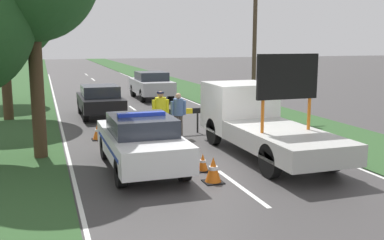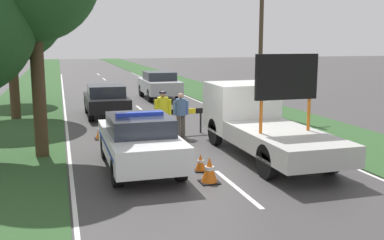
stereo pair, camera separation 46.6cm
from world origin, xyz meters
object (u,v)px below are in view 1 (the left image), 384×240
(traffic_cone_centre_front, at_px, (213,170))
(roadside_tree_mid_right, at_px, (1,17))
(queued_car_sedan_black, at_px, (100,100))
(work_truck, at_px, (257,120))
(road_barrier, at_px, (165,114))
(traffic_cone_near_truck, at_px, (98,132))
(pedestrian_civilian, at_px, (178,111))
(queued_car_sedan_silver, at_px, (151,85))
(traffic_cone_behind_barrier, at_px, (145,123))
(traffic_cone_near_police, at_px, (203,163))
(roadside_tree_mid_left, at_px, (1,2))
(police_officer, at_px, (161,111))
(utility_pole, at_px, (255,32))
(police_car, at_px, (141,141))

(traffic_cone_centre_front, distance_m, roadside_tree_mid_right, 18.71)
(queued_car_sedan_black, bearing_deg, work_truck, 114.56)
(road_barrier, distance_m, queued_car_sedan_black, 5.31)
(traffic_cone_centre_front, distance_m, traffic_cone_near_truck, 6.28)
(road_barrier, xyz_separation_m, traffic_cone_centre_front, (-0.37, -5.99, -0.47))
(roadside_tree_mid_right, bearing_deg, pedestrian_civilian, -60.59)
(work_truck, height_order, traffic_cone_near_truck, work_truck)
(queued_car_sedan_silver, bearing_deg, traffic_cone_behind_barrier, 75.35)
(pedestrian_civilian, distance_m, traffic_cone_near_police, 4.51)
(traffic_cone_behind_barrier, distance_m, queued_car_sedan_black, 4.38)
(work_truck, xyz_separation_m, traffic_cone_near_truck, (-4.58, 3.38, -0.74))
(work_truck, bearing_deg, pedestrian_civilian, -59.71)
(roadside_tree_mid_left, distance_m, roadside_tree_mid_right, 5.86)
(traffic_cone_near_police, distance_m, queued_car_sedan_silver, 15.83)
(traffic_cone_centre_front, relative_size, queued_car_sedan_black, 0.16)
(traffic_cone_near_police, distance_m, traffic_cone_centre_front, 1.03)
(road_barrier, distance_m, traffic_cone_near_truck, 2.56)
(traffic_cone_near_truck, bearing_deg, road_barrier, 1.77)
(work_truck, distance_m, road_barrier, 4.04)
(traffic_cone_near_police, bearing_deg, police_officer, 90.98)
(traffic_cone_near_truck, bearing_deg, police_officer, -16.63)
(road_barrier, relative_size, police_officer, 1.85)
(police_officer, relative_size, roadside_tree_mid_right, 0.26)
(traffic_cone_behind_barrier, relative_size, roadside_tree_mid_left, 0.09)
(road_barrier, bearing_deg, queued_car_sedan_black, 109.56)
(queued_car_sedan_black, distance_m, utility_pole, 8.03)
(police_officer, bearing_deg, roadside_tree_mid_left, -71.30)
(police_car, relative_size, roadside_tree_mid_right, 0.68)
(police_officer, height_order, queued_car_sedan_black, police_officer)
(utility_pole, bearing_deg, queued_car_sedan_silver, 117.02)
(queued_car_sedan_silver, bearing_deg, road_barrier, 79.44)
(police_car, distance_m, traffic_cone_near_truck, 4.23)
(road_barrier, relative_size, roadside_tree_mid_left, 0.42)
(queued_car_sedan_black, height_order, roadside_tree_mid_right, roadside_tree_mid_right)
(traffic_cone_centre_front, relative_size, queued_car_sedan_silver, 0.15)
(road_barrier, height_order, police_officer, police_officer)
(traffic_cone_behind_barrier, distance_m, roadside_tree_mid_right, 12.64)
(traffic_cone_behind_barrier, bearing_deg, traffic_cone_near_truck, -155.06)
(traffic_cone_near_police, xyz_separation_m, roadside_tree_mid_left, (-5.53, 10.33, 4.91))
(work_truck, distance_m, traffic_cone_near_police, 2.91)
(traffic_cone_near_police, xyz_separation_m, queued_car_sedan_black, (-1.51, 9.97, 0.53))
(queued_car_sedan_black, bearing_deg, traffic_cone_centre_front, 97.34)
(road_barrier, bearing_deg, police_car, -113.33)
(work_truck, bearing_deg, traffic_cone_behind_barrier, -58.53)
(utility_pole, bearing_deg, pedestrian_civilian, -139.71)
(traffic_cone_centre_front, height_order, queued_car_sedan_silver, queued_car_sedan_silver)
(police_car, height_order, police_officer, police_officer)
(work_truck, distance_m, queued_car_sedan_silver, 14.14)
(roadside_tree_mid_left, xyz_separation_m, roadside_tree_mid_right, (-0.47, 5.83, -0.38))
(road_barrier, relative_size, queued_car_sedan_silver, 0.72)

